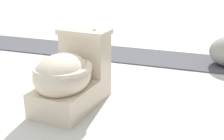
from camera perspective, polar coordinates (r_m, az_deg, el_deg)
The scene contains 3 objects.
ground_plane at distance 2.40m, azimuth -11.43°, elevation -4.84°, with size 14.00×14.00×0.00m, color beige.
gravel_strip at distance 3.29m, azimuth 6.97°, elevation 2.34°, with size 0.56×8.00×0.01m, color #4C4C51.
toilet at distance 2.15m, azimuth -7.60°, elevation -1.13°, with size 0.66×0.43×0.52m.
Camera 1 is at (1.86, 1.15, 0.98)m, focal length 50.00 mm.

